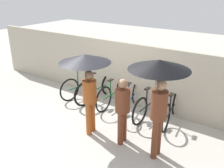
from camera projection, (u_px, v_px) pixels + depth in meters
ground_plane at (87, 132)px, 6.04m from camera, size 30.00×30.00×0.00m
back_wall at (130, 74)px, 7.23m from camera, size 11.22×0.12×1.82m
parked_bicycle_0 at (83, 85)px, 7.89m from camera, size 0.46×1.74×0.98m
parked_bicycle_1 at (98, 88)px, 7.59m from camera, size 0.47×1.83×1.03m
parked_bicycle_2 at (114, 93)px, 7.29m from camera, size 0.44×1.78×1.04m
parked_bicycle_3 at (131, 98)px, 6.95m from camera, size 0.56×1.76×1.07m
parked_bicycle_4 at (150, 103)px, 6.63m from camera, size 0.44×1.75×1.05m
parked_bicycle_5 at (171, 109)px, 6.37m from camera, size 0.44×1.72×1.02m
pedestrian_leading at (86, 71)px, 5.38m from camera, size 1.12×1.12×1.98m
pedestrian_center at (123, 107)px, 5.36m from camera, size 0.32×0.32×1.53m
pedestrian_trailing at (159, 81)px, 4.52m from camera, size 1.12×1.12×2.12m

